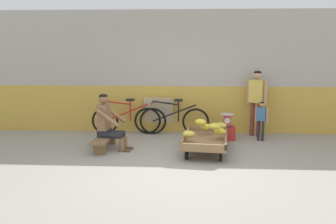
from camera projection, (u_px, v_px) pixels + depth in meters
ground_plane at (176, 169)px, 5.98m from camera, size 80.00×80.00×0.00m
back_wall at (180, 72)px, 8.49m from camera, size 16.00×0.30×2.93m
banana_cart at (205, 140)px, 6.92m from camera, size 1.00×1.53×0.36m
banana_pile at (209, 127)px, 7.03m from camera, size 0.96×1.02×0.26m
low_bench at (105, 140)px, 7.15m from camera, size 0.34×1.11×0.27m
vendor_seated at (108, 122)px, 7.06m from camera, size 0.71×0.54×1.14m
plastic_crate at (227, 133)px, 7.89m from camera, size 0.36×0.28×0.30m
weighing_scale at (227, 120)px, 7.83m from camera, size 0.30×0.30×0.29m
bicycle_near_left at (126, 119)px, 8.38m from camera, size 1.66×0.48×0.86m
bicycle_far_left at (174, 120)px, 8.32m from camera, size 1.66×0.48×0.86m
sign_board at (159, 115)px, 8.52m from camera, size 0.70×0.25×0.88m
customer_adult at (257, 96)px, 8.07m from camera, size 0.42×0.34×1.53m
customer_child at (261, 117)px, 7.72m from camera, size 0.26×0.18×0.88m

